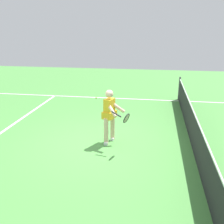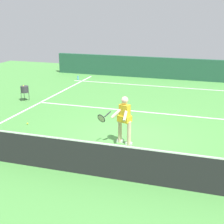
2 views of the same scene
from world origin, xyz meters
name	(u,v)px [view 2 (image 2 of 2)]	position (x,y,z in m)	size (l,w,h in m)	color
ground_plane	(126,139)	(0.00, 0.00, 0.00)	(27.40, 27.40, 0.00)	#4C9342
court_back_wall	(171,69)	(0.00, -10.24, 0.65)	(14.86, 0.24, 1.29)	#23513D
baseline_marking	(165,87)	(0.00, -8.04, 0.00)	(10.86, 0.10, 0.01)	white
service_line_marking	(145,112)	(0.00, -3.10, 0.00)	(9.86, 0.10, 0.01)	white
court_net	(97,159)	(0.00, 2.74, 0.48)	(10.54, 0.08, 1.03)	#4C4C51
tennis_player	(124,118)	(-0.05, 0.43, 0.85)	(1.00, 0.86, 1.55)	beige
tennis_ball_mid	(27,124)	(3.87, -0.25, 0.03)	(0.07, 0.07, 0.07)	#D1E533
ball_hopper	(25,89)	(5.75, -3.14, 0.55)	(0.36, 0.36, 0.74)	#333338
water_bottle	(78,78)	(5.31, -8.31, 0.12)	(0.07, 0.07, 0.24)	#4C9EE5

